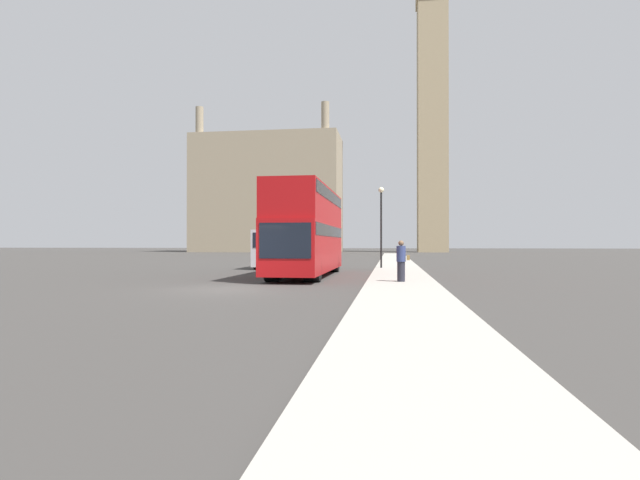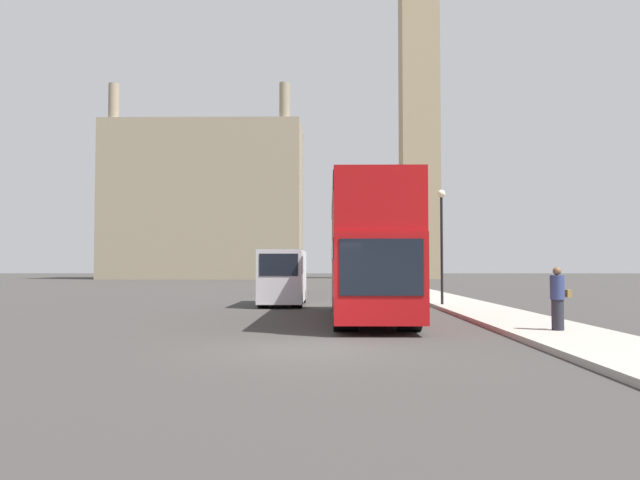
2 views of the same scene
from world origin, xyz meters
TOP-DOWN VIEW (x-y plane):
  - ground_plane at (0.00, 0.00)m, footprint 300.00×300.00m
  - sidewalk_strip at (6.44, 0.00)m, footprint 2.87×120.00m
  - clock_tower at (13.84, 78.73)m, footprint 5.95×6.12m
  - building_block_distant at (-18.15, 78.45)m, footprint 28.63×12.36m
  - red_double_decker_bus at (1.69, 7.70)m, footprint 2.52×11.08m
  - white_van at (-1.85, 15.53)m, footprint 2.00×5.68m
  - pedestrian at (6.43, 2.73)m, footprint 0.53×0.37m
  - street_lamp at (5.39, 14.06)m, footprint 0.36×0.36m
  - parked_sedan at (-2.77, 28.24)m, footprint 1.78×4.57m

SIDE VIEW (x-z plane):
  - ground_plane at x=0.00m, z-range 0.00..0.00m
  - sidewalk_strip at x=6.44m, z-range 0.00..0.15m
  - parked_sedan at x=-2.77m, z-range -0.08..1.43m
  - pedestrian at x=6.43m, z-range 0.15..1.83m
  - white_van at x=-1.85m, z-range 0.09..2.68m
  - red_double_decker_bus at x=1.69m, z-range 0.26..4.79m
  - street_lamp at x=5.39m, z-range 1.01..6.16m
  - building_block_distant at x=-18.15m, z-range -2.47..25.36m
  - clock_tower at x=13.84m, z-range 0.91..71.19m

